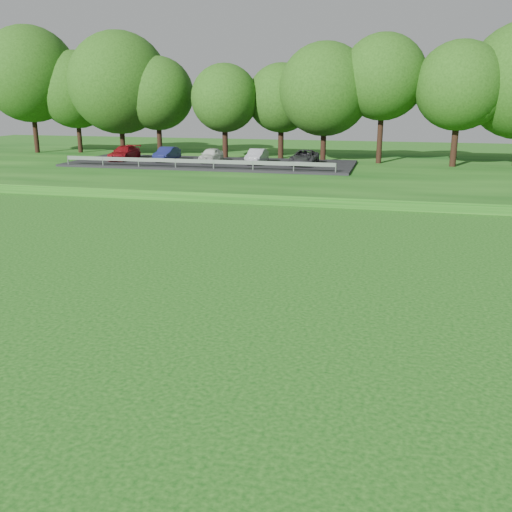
# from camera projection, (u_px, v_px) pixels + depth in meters

# --- Properties ---
(berm) EXTENTS (130.00, 30.00, 0.60)m
(berm) POSITION_uv_depth(u_px,v_px,m) (511.00, 175.00, 44.11)
(berm) COLOR #0C3F0D
(berm) RESTS_ON ground
(parking_lot) EXTENTS (24.00, 9.00, 1.38)m
(parking_lot) POSITION_uv_depth(u_px,v_px,m) (213.00, 160.00, 48.18)
(parking_lot) COLOR black
(parking_lot) RESTS_ON berm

